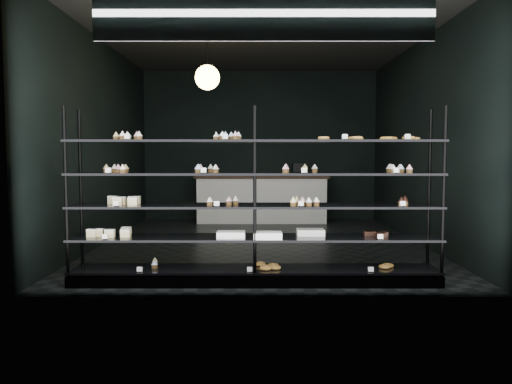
# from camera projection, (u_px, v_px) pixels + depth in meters

# --- Properties ---
(room) EXTENTS (5.01, 6.01, 3.20)m
(room) POSITION_uv_depth(u_px,v_px,m) (261.00, 142.00, 7.81)
(room) COLOR black
(room) RESTS_ON ground
(display_shelf) EXTENTS (4.00, 0.50, 1.91)m
(display_shelf) POSITION_uv_depth(u_px,v_px,m) (253.00, 226.00, 5.44)
(display_shelf) COLOR black
(display_shelf) RESTS_ON room
(signage) EXTENTS (3.30, 0.05, 0.50)m
(signage) POSITION_uv_depth(u_px,v_px,m) (264.00, 15.00, 4.81)
(signage) COLOR #0C1E40
(signage) RESTS_ON room
(pendant_lamp) EXTENTS (0.33, 0.33, 0.90)m
(pendant_lamp) POSITION_uv_depth(u_px,v_px,m) (207.00, 77.00, 6.75)
(pendant_lamp) COLOR black
(pendant_lamp) RESTS_ON room
(service_counter) EXTENTS (2.75, 0.65, 1.23)m
(service_counter) POSITION_uv_depth(u_px,v_px,m) (262.00, 198.00, 10.39)
(service_counter) COLOR white
(service_counter) RESTS_ON room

